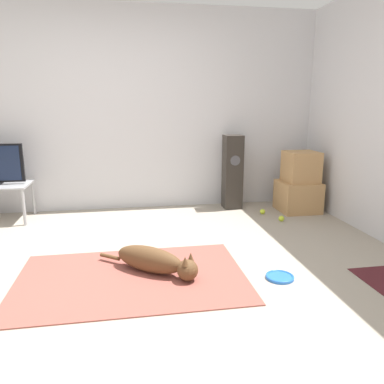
% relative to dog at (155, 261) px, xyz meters
% --- Properties ---
extents(ground_plane, '(12.00, 12.00, 0.00)m').
position_rel_dog_xyz_m(ground_plane, '(-0.27, 0.01, -0.11)').
color(ground_plane, '#9E9384').
extents(wall_back, '(8.00, 0.06, 2.55)m').
position_rel_dog_xyz_m(wall_back, '(-0.27, 2.11, 1.16)').
color(wall_back, silver).
rests_on(wall_back, ground_plane).
extents(area_rug, '(1.80, 1.16, 0.01)m').
position_rel_dog_xyz_m(area_rug, '(-0.19, -0.05, -0.11)').
color(area_rug, '#934C42').
rests_on(area_rug, ground_plane).
extents(dog, '(0.78, 0.62, 0.22)m').
position_rel_dog_xyz_m(dog, '(0.00, 0.00, 0.00)').
color(dog, brown).
rests_on(dog, area_rug).
extents(frisbee, '(0.23, 0.23, 0.03)m').
position_rel_dog_xyz_m(frisbee, '(0.97, -0.25, -0.10)').
color(frisbee, blue).
rests_on(frisbee, ground_plane).
extents(cardboard_box_lower, '(0.48, 0.48, 0.38)m').
position_rel_dog_xyz_m(cardboard_box_lower, '(1.96, 1.56, 0.08)').
color(cardboard_box_lower, tan).
rests_on(cardboard_box_lower, ground_plane).
extents(cardboard_box_upper, '(0.39, 0.39, 0.39)m').
position_rel_dog_xyz_m(cardboard_box_upper, '(1.98, 1.56, 0.46)').
color(cardboard_box_upper, tan).
rests_on(cardboard_box_upper, cardboard_box_lower).
extents(floor_speaker, '(0.23, 0.24, 0.96)m').
position_rel_dog_xyz_m(floor_speaker, '(1.16, 1.86, 0.37)').
color(floor_speaker, '#2D2823').
rests_on(floor_speaker, ground_plane).
extents(tennis_ball_by_boxes, '(0.07, 0.07, 0.07)m').
position_rel_dog_xyz_m(tennis_ball_by_boxes, '(1.57, 1.16, -0.08)').
color(tennis_ball_by_boxes, '#C6E033').
rests_on(tennis_ball_by_boxes, ground_plane).
extents(tennis_ball_near_speaker, '(0.07, 0.07, 0.07)m').
position_rel_dog_xyz_m(tennis_ball_near_speaker, '(1.46, 1.48, -0.08)').
color(tennis_ball_near_speaker, '#C6E033').
rests_on(tennis_ball_near_speaker, ground_plane).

